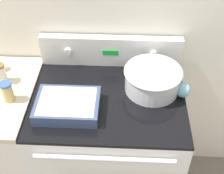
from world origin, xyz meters
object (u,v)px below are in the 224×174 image
at_px(casserole_dish, 67,105).
at_px(spice_jar_brown_cap, 1,73).
at_px(mixing_bowl, 153,79).
at_px(ladle, 183,89).
at_px(spice_jar_blue_cap, 7,92).

height_order(casserole_dish, spice_jar_brown_cap, spice_jar_brown_cap).
bearing_deg(casserole_dish, spice_jar_brown_cap, 154.01).
relative_size(mixing_bowl, ladle, 1.17).
relative_size(ladle, spice_jar_blue_cap, 2.34).
bearing_deg(ladle, casserole_dish, -166.29).
bearing_deg(mixing_bowl, ladle, -13.00).
distance_m(mixing_bowl, casserole_dish, 0.47).
height_order(casserole_dish, spice_jar_blue_cap, spice_jar_blue_cap).
bearing_deg(mixing_bowl, spice_jar_brown_cap, 179.29).
bearing_deg(spice_jar_brown_cap, mixing_bowl, -0.71).
distance_m(casserole_dish, spice_jar_brown_cap, 0.44).
height_order(spice_jar_blue_cap, spice_jar_brown_cap, spice_jar_brown_cap).
distance_m(mixing_bowl, ladle, 0.17).
height_order(ladle, spice_jar_blue_cap, spice_jar_blue_cap).
height_order(casserole_dish, ladle, ladle).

